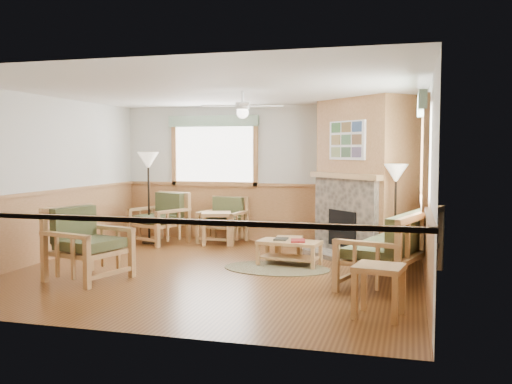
% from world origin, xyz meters
% --- Properties ---
extents(floor, '(6.00, 6.00, 0.01)m').
position_xyz_m(floor, '(0.00, 0.00, -0.01)').
color(floor, brown).
rests_on(floor, ground).
extents(ceiling, '(6.00, 6.00, 0.01)m').
position_xyz_m(ceiling, '(0.00, 0.00, 2.70)').
color(ceiling, white).
rests_on(ceiling, floor).
extents(wall_back, '(6.00, 0.02, 2.70)m').
position_xyz_m(wall_back, '(0.00, 3.00, 1.35)').
color(wall_back, silver).
rests_on(wall_back, floor).
extents(wall_front, '(6.00, 0.02, 2.70)m').
position_xyz_m(wall_front, '(0.00, -3.00, 1.35)').
color(wall_front, silver).
rests_on(wall_front, floor).
extents(wall_left, '(0.02, 6.00, 2.70)m').
position_xyz_m(wall_left, '(-3.00, 0.00, 1.35)').
color(wall_left, silver).
rests_on(wall_left, floor).
extents(wall_right, '(0.02, 6.00, 2.70)m').
position_xyz_m(wall_right, '(3.00, 0.00, 1.35)').
color(wall_right, silver).
rests_on(wall_right, floor).
extents(wainscot, '(6.00, 6.00, 1.10)m').
position_xyz_m(wainscot, '(0.00, 0.00, 0.55)').
color(wainscot, '#AC7646').
rests_on(wainscot, floor).
extents(fireplace, '(3.11, 3.11, 2.70)m').
position_xyz_m(fireplace, '(2.05, 2.05, 1.35)').
color(fireplace, '#AC7646').
rests_on(fireplace, floor).
extents(window_back, '(1.90, 0.16, 1.50)m').
position_xyz_m(window_back, '(-1.10, 2.96, 2.53)').
color(window_back, white).
rests_on(window_back, wall_back).
extents(window_right, '(0.16, 1.90, 1.50)m').
position_xyz_m(window_right, '(2.96, -0.20, 2.53)').
color(window_right, white).
rests_on(window_right, wall_right).
extents(ceiling_fan, '(1.59, 1.59, 0.36)m').
position_xyz_m(ceiling_fan, '(0.30, 0.30, 2.66)').
color(ceiling_fan, white).
rests_on(ceiling_fan, ceiling).
extents(sofa, '(2.30, 1.45, 0.99)m').
position_xyz_m(sofa, '(2.55, 0.07, 0.49)').
color(sofa, tan).
rests_on(sofa, floor).
extents(armchair_back_left, '(1.15, 1.15, 0.98)m').
position_xyz_m(armchair_back_left, '(-1.96, 2.14, 0.49)').
color(armchair_back_left, tan).
rests_on(armchair_back_left, floor).
extents(armchair_back_right, '(0.88, 0.88, 0.89)m').
position_xyz_m(armchair_back_right, '(-0.79, 2.55, 0.44)').
color(armchair_back_right, tan).
rests_on(armchair_back_right, floor).
extents(armchair_left, '(1.12, 1.12, 1.02)m').
position_xyz_m(armchair_left, '(-1.56, -1.01, 0.51)').
color(armchair_left, tan).
rests_on(armchair_left, floor).
extents(coffee_table, '(1.03, 0.60, 0.39)m').
position_xyz_m(coffee_table, '(0.94, 0.71, 0.19)').
color(coffee_table, tan).
rests_on(coffee_table, floor).
extents(end_table_chairs, '(0.70, 0.68, 0.62)m').
position_xyz_m(end_table_chairs, '(-0.83, 2.30, 0.31)').
color(end_table_chairs, tan).
rests_on(end_table_chairs, floor).
extents(end_table_sofa, '(0.59, 0.57, 0.57)m').
position_xyz_m(end_table_sofa, '(2.46, -1.78, 0.29)').
color(end_table_sofa, tan).
rests_on(end_table_sofa, floor).
extents(footstool, '(0.47, 0.47, 0.38)m').
position_xyz_m(footstool, '(0.84, 1.16, 0.19)').
color(footstool, tan).
rests_on(footstool, floor).
extents(braided_rug, '(2.07, 2.07, 0.01)m').
position_xyz_m(braided_rug, '(0.81, 0.40, 0.01)').
color(braided_rug, brown).
rests_on(braided_rug, floor).
extents(floor_lamp_left, '(0.45, 0.45, 1.79)m').
position_xyz_m(floor_lamp_left, '(-2.14, 2.09, 0.89)').
color(floor_lamp_left, black).
rests_on(floor_lamp_left, floor).
extents(floor_lamp_right, '(0.43, 0.43, 1.61)m').
position_xyz_m(floor_lamp_right, '(2.55, 0.99, 0.81)').
color(floor_lamp_right, black).
rests_on(floor_lamp_right, floor).
extents(book_red, '(0.27, 0.34, 0.03)m').
position_xyz_m(book_red, '(1.09, 0.66, 0.42)').
color(book_red, maroon).
rests_on(book_red, coffee_table).
extents(book_dark, '(0.21, 0.28, 0.03)m').
position_xyz_m(book_dark, '(0.79, 0.78, 0.41)').
color(book_dark, black).
rests_on(book_dark, coffee_table).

